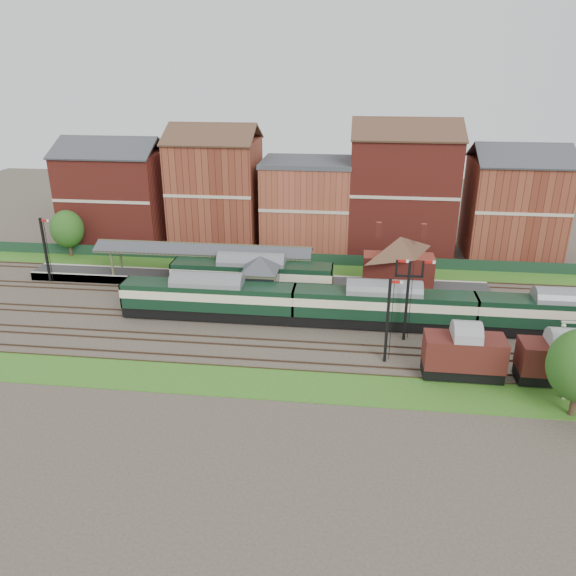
# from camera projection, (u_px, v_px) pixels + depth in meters

# --- Properties ---
(ground) EXTENTS (160.00, 160.00, 0.00)m
(ground) POSITION_uv_depth(u_px,v_px,m) (284.00, 322.00, 58.21)
(ground) COLOR #473D33
(ground) RESTS_ON ground
(grass_back) EXTENTS (90.00, 4.50, 0.06)m
(grass_back) POSITION_uv_depth(u_px,v_px,m) (300.00, 269.00, 72.90)
(grass_back) COLOR #2D6619
(grass_back) RESTS_ON ground
(grass_front) EXTENTS (90.00, 5.00, 0.06)m
(grass_front) POSITION_uv_depth(u_px,v_px,m) (267.00, 383.00, 47.17)
(grass_front) COLOR #2D6619
(grass_front) RESTS_ON ground
(fence) EXTENTS (90.00, 0.12, 1.50)m
(fence) POSITION_uv_depth(u_px,v_px,m) (301.00, 258.00, 74.47)
(fence) COLOR #193823
(fence) RESTS_ON ground
(platform) EXTENTS (55.00, 3.40, 1.00)m
(platform) POSITION_uv_depth(u_px,v_px,m) (253.00, 281.00, 67.54)
(platform) COLOR #2D2D2D
(platform) RESTS_ON ground
(signal_box) EXTENTS (5.40, 5.40, 6.00)m
(signal_box) POSITION_uv_depth(u_px,v_px,m) (261.00, 281.00, 60.32)
(signal_box) COLOR #5F7251
(signal_box) RESTS_ON ground
(brick_hut) EXTENTS (3.20, 2.64, 2.94)m
(brick_hut) POSITION_uv_depth(u_px,v_px,m) (334.00, 301.00, 60.19)
(brick_hut) COLOR maroon
(brick_hut) RESTS_ON ground
(station_building) EXTENTS (8.10, 8.10, 5.90)m
(station_building) POSITION_uv_depth(u_px,v_px,m) (399.00, 260.00, 64.35)
(station_building) COLOR maroon
(station_building) RESTS_ON platform
(canopy) EXTENTS (26.00, 3.89, 4.08)m
(canopy) POSITION_uv_depth(u_px,v_px,m) (203.00, 247.00, 66.66)
(canopy) COLOR #484A2E
(canopy) RESTS_ON platform
(semaphore_bracket) EXTENTS (3.60, 0.25, 8.18)m
(semaphore_bracket) POSITION_uv_depth(u_px,v_px,m) (408.00, 296.00, 52.83)
(semaphore_bracket) COLOR black
(semaphore_bracket) RESTS_ON ground
(semaphore_platform_end) EXTENTS (1.23, 0.25, 8.00)m
(semaphore_platform_end) POSITION_uv_depth(u_px,v_px,m) (45.00, 249.00, 67.32)
(semaphore_platform_end) COLOR black
(semaphore_platform_end) RESTS_ON ground
(semaphore_siding) EXTENTS (1.23, 0.25, 8.00)m
(semaphore_siding) POSITION_uv_depth(u_px,v_px,m) (388.00, 319.00, 49.09)
(semaphore_siding) COLOR black
(semaphore_siding) RESTS_ON ground
(yard_lamp) EXTENTS (2.60, 0.22, 7.00)m
(yard_lamp) POSITION_uv_depth(u_px,v_px,m) (572.00, 355.00, 43.47)
(yard_lamp) COLOR beige
(yard_lamp) RESTS_ON ground
(town_backdrop) EXTENTS (69.00, 10.00, 16.00)m
(town_backdrop) POSITION_uv_depth(u_px,v_px,m) (305.00, 200.00, 78.56)
(town_backdrop) COLOR maroon
(town_backdrop) RESTS_ON ground
(dmu_train) EXTENTS (53.92, 2.84, 4.14)m
(dmu_train) POSITION_uv_depth(u_px,v_px,m) (383.00, 305.00, 56.19)
(dmu_train) COLOR black
(dmu_train) RESTS_ON ground
(platform_railcar) EXTENTS (18.35, 2.89, 4.23)m
(platform_railcar) POSITION_uv_depth(u_px,v_px,m) (252.00, 276.00, 63.76)
(platform_railcar) COLOR black
(platform_railcar) RESTS_ON ground
(goods_van_a) EXTENTS (6.64, 2.88, 4.03)m
(goods_van_a) POSITION_uv_depth(u_px,v_px,m) (464.00, 354.00, 47.26)
(goods_van_a) COLOR black
(goods_van_a) RESTS_ON ground
(goods_van_b) EXTENTS (6.37, 2.76, 3.87)m
(goods_van_b) POSITION_uv_depth(u_px,v_px,m) (558.00, 360.00, 46.44)
(goods_van_b) COLOR black
(goods_van_b) RESTS_ON ground
(tree_back) EXTENTS (4.43, 4.43, 6.47)m
(tree_back) POSITION_uv_depth(u_px,v_px,m) (67.00, 229.00, 76.16)
(tree_back) COLOR #382619
(tree_back) RESTS_ON ground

